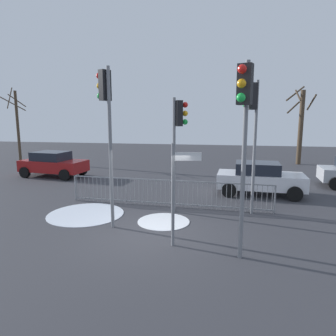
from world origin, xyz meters
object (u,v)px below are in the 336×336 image
(car_white_far, at_px, (259,178))
(bare_tree_centre, at_px, (17,124))
(traffic_light_foreground_left, at_px, (244,117))
(bare_tree_left, at_px, (301,124))
(traffic_light_mid_right, at_px, (178,129))
(direction_sign_post, at_px, (175,189))
(car_red_near, at_px, (53,164))
(traffic_light_rear_right, at_px, (106,112))
(traffic_light_foreground_right, at_px, (252,118))

(car_white_far, xyz_separation_m, bare_tree_centre, (-17.48, 7.25, 2.18))
(traffic_light_foreground_left, xyz_separation_m, bare_tree_centre, (-16.26, 13.97, -0.54))
(car_white_far, distance_m, bare_tree_left, 10.78)
(traffic_light_mid_right, relative_size, direction_sign_post, 1.48)
(traffic_light_mid_right, bearing_deg, bare_tree_left, 122.99)
(car_red_near, distance_m, car_white_far, 11.74)
(traffic_light_rear_right, bearing_deg, car_white_far, -15.61)
(traffic_light_foreground_right, relative_size, bare_tree_centre, 0.82)
(car_red_near, xyz_separation_m, bare_tree_left, (15.42, 7.63, 2.19))
(traffic_light_mid_right, relative_size, traffic_light_foreground_right, 0.88)
(traffic_light_rear_right, height_order, bare_tree_centre, bare_tree_centre)
(traffic_light_foreground_left, height_order, car_red_near, traffic_light_foreground_left)
(traffic_light_foreground_left, height_order, direction_sign_post, traffic_light_foreground_left)
(traffic_light_foreground_left, bearing_deg, car_red_near, -20.54)
(traffic_light_rear_right, xyz_separation_m, traffic_light_foreground_left, (3.97, -1.63, -0.15))
(bare_tree_centre, bearing_deg, car_red_near, -40.49)
(traffic_light_rear_right, distance_m, bare_tree_left, 17.46)
(traffic_light_foreground_left, relative_size, car_red_near, 1.20)
(traffic_light_mid_right, xyz_separation_m, direction_sign_post, (0.38, -2.98, -1.47))
(traffic_light_foreground_right, xyz_separation_m, bare_tree_left, (4.59, 12.80, -0.51))
(car_red_near, height_order, bare_tree_left, bare_tree_left)
(traffic_light_mid_right, height_order, traffic_light_foreground_left, traffic_light_foreground_left)
(direction_sign_post, distance_m, car_white_far, 6.86)
(traffic_light_rear_right, distance_m, car_red_near, 10.06)
(bare_tree_centre, bearing_deg, car_white_far, -22.54)
(traffic_light_rear_right, height_order, traffic_light_foreground_right, traffic_light_rear_right)
(bare_tree_centre, bearing_deg, traffic_light_foreground_right, -31.39)
(traffic_light_foreground_left, relative_size, car_white_far, 1.22)
(traffic_light_foreground_right, bearing_deg, traffic_light_rear_right, 91.52)
(traffic_light_mid_right, distance_m, car_white_far, 5.11)
(traffic_light_foreground_right, bearing_deg, car_red_near, 40.93)
(traffic_light_rear_right, bearing_deg, bare_tree_left, -1.36)
(traffic_light_foreground_left, height_order, bare_tree_left, bare_tree_left)
(traffic_light_foreground_left, xyz_separation_m, car_white_far, (1.22, 6.72, -2.72))
(traffic_light_rear_right, bearing_deg, bare_tree_centre, 74.87)
(bare_tree_left, bearing_deg, car_red_near, -153.67)
(traffic_light_rear_right, relative_size, traffic_light_mid_right, 1.19)
(bare_tree_centre, bearing_deg, bare_tree_left, 6.84)
(car_red_near, xyz_separation_m, bare_tree_centre, (-5.94, 5.07, 2.18))
(traffic_light_mid_right, height_order, direction_sign_post, traffic_light_mid_right)
(traffic_light_foreground_left, bearing_deg, traffic_light_rear_right, -2.11)
(car_white_far, bearing_deg, traffic_light_rear_right, -132.44)
(car_white_far, bearing_deg, direction_sign_post, -111.91)
(car_white_far, bearing_deg, bare_tree_centre, 160.62)
(bare_tree_left, bearing_deg, car_white_far, -111.59)
(car_red_near, bearing_deg, bare_tree_left, 32.91)
(car_red_near, distance_m, bare_tree_centre, 8.11)
(traffic_light_foreground_left, distance_m, direction_sign_post, 2.58)
(traffic_light_rear_right, bearing_deg, traffic_light_foreground_left, -82.36)
(traffic_light_rear_right, xyz_separation_m, traffic_light_mid_right, (1.92, 1.89, -0.58))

